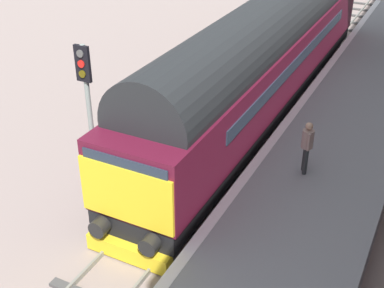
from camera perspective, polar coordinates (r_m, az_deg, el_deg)
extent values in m
plane|color=gray|center=(16.67, 0.54, -4.37)|extent=(140.00, 140.00, 0.00)
cube|color=slate|center=(16.90, -1.64, -3.53)|extent=(0.07, 60.00, 0.15)
cube|color=slate|center=(16.38, 2.80, -4.79)|extent=(0.07, 60.00, 0.15)
cube|color=#454443|center=(13.97, -6.87, -12.36)|extent=(2.50, 0.26, 0.09)
cube|color=#454443|center=(14.97, -3.55, -8.79)|extent=(2.50, 0.26, 0.09)
cube|color=#454443|center=(16.07, -0.72, -5.65)|extent=(2.50, 0.26, 0.09)
cube|color=#454443|center=(17.23, 1.72, -2.92)|extent=(2.50, 0.26, 0.09)
cube|color=#454443|center=(18.46, 3.83, -0.54)|extent=(2.50, 0.26, 0.09)
cube|color=#454443|center=(19.74, 5.67, 1.54)|extent=(2.50, 0.26, 0.09)
cube|color=#454443|center=(21.06, 7.28, 3.36)|extent=(2.50, 0.26, 0.09)
cube|color=#454443|center=(22.42, 8.71, 4.96)|extent=(2.50, 0.26, 0.09)
cube|color=#454443|center=(23.80, 9.98, 6.37)|extent=(2.50, 0.26, 0.09)
cube|color=#454443|center=(25.20, 11.11, 7.63)|extent=(2.50, 0.26, 0.09)
cube|color=#454443|center=(26.63, 12.13, 8.75)|extent=(2.50, 0.26, 0.09)
cube|color=#454443|center=(28.07, 13.05, 9.75)|extent=(2.50, 0.26, 0.09)
cube|color=#454443|center=(29.52, 13.89, 10.66)|extent=(2.50, 0.26, 0.09)
cube|color=#454443|center=(30.99, 14.65, 11.47)|extent=(2.50, 0.26, 0.09)
cube|color=#454443|center=(32.47, 15.35, 12.21)|extent=(2.50, 0.26, 0.09)
cube|color=#454443|center=(33.96, 15.98, 12.88)|extent=(2.50, 0.26, 0.09)
cube|color=#454443|center=(35.45, 16.57, 13.50)|extent=(2.50, 0.26, 0.09)
cube|color=#454443|center=(36.95, 17.11, 14.06)|extent=(2.50, 0.26, 0.09)
cube|color=#454443|center=(38.46, 17.62, 14.58)|extent=(2.50, 0.26, 0.09)
cube|color=gray|center=(15.42, 12.69, -6.16)|extent=(4.00, 44.00, 1.00)
cube|color=white|center=(15.54, 6.35, -2.94)|extent=(0.30, 44.00, 0.01)
cube|color=black|center=(20.99, 7.70, 5.57)|extent=(2.56, 19.36, 0.60)
cube|color=#541025|center=(20.47, 7.96, 9.01)|extent=(2.70, 19.36, 2.10)
cylinder|color=black|center=(20.07, 8.21, 12.29)|extent=(2.56, 17.81, 2.57)
cube|color=yellow|center=(12.76, -7.29, -5.67)|extent=(2.65, 0.08, 1.58)
cube|color=#232D3D|center=(12.37, -7.45, -2.88)|extent=(2.38, 0.04, 0.64)
cube|color=#232D3D|center=(20.00, 11.75, 9.07)|extent=(0.04, 13.55, 0.44)
cylinder|color=black|center=(13.66, -10.14, -9.00)|extent=(0.48, 0.35, 0.48)
cylinder|color=black|center=(12.97, -4.68, -11.01)|extent=(0.48, 0.35, 0.48)
cube|color=yellow|center=(13.80, -6.96, -11.65)|extent=(2.43, 0.36, 0.47)
cylinder|color=black|center=(14.89, -3.00, -6.69)|extent=(1.64, 1.04, 1.04)
cylinder|color=black|center=(15.67, -1.01, -4.56)|extent=(1.64, 1.04, 1.04)
cylinder|color=black|center=(16.49, 0.78, -2.63)|extent=(1.64, 1.04, 1.04)
cylinder|color=black|center=(26.15, 12.03, 9.48)|extent=(1.64, 1.04, 1.04)
cylinder|color=black|center=(27.16, 12.70, 10.18)|extent=(1.64, 1.04, 1.04)
cylinder|color=black|center=(28.17, 13.32, 10.82)|extent=(1.64, 1.04, 1.04)
cylinder|color=gray|center=(14.77, -10.99, 1.49)|extent=(0.14, 0.14, 4.99)
cube|color=black|center=(13.90, -11.93, 8.65)|extent=(0.44, 0.10, 0.99)
cylinder|color=#50504E|center=(13.76, -12.21, 9.70)|extent=(0.20, 0.06, 0.20)
cylinder|color=red|center=(13.85, -12.09, 8.62)|extent=(0.20, 0.06, 0.20)
cylinder|color=#53470A|center=(13.95, -11.97, 7.55)|extent=(0.20, 0.06, 0.20)
cylinder|color=gray|center=(26.53, 8.13, 14.85)|extent=(0.14, 0.14, 5.20)
cylinder|color=#2C3032|center=(15.44, 12.39, -1.89)|extent=(0.13, 0.13, 0.84)
cylinder|color=#2C3032|center=(15.61, 12.29, -1.50)|extent=(0.13, 0.13, 0.84)
cylinder|color=#A78D84|center=(15.18, 12.62, 0.56)|extent=(0.45, 0.45, 0.56)
sphere|color=tan|center=(14.99, 12.79, 1.92)|extent=(0.22, 0.22, 0.22)
cylinder|color=#A78D84|center=(15.00, 12.73, 0.16)|extent=(0.09, 0.09, 0.52)
cylinder|color=#A78D84|center=(15.36, 12.51, 0.94)|extent=(0.09, 0.09, 0.52)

